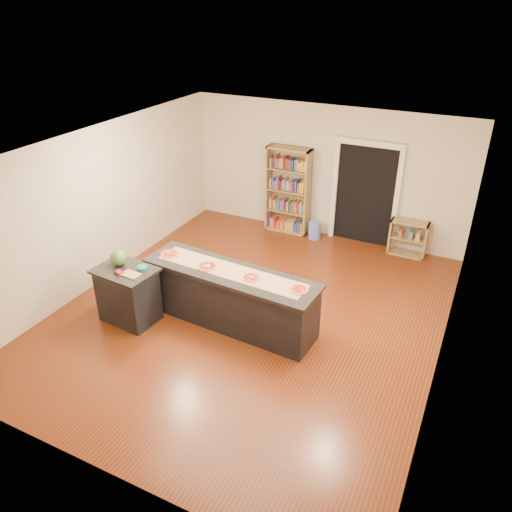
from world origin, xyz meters
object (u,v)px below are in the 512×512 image
at_px(low_shelf, 408,238).
at_px(watermelon, 118,258).
at_px(kitchen_island, 231,297).
at_px(bookshelf, 288,190).
at_px(side_counter, 128,294).
at_px(waste_bin, 314,230).

height_order(low_shelf, watermelon, watermelon).
distance_m(low_shelf, watermelon, 5.70).
height_order(kitchen_island, watermelon, watermelon).
relative_size(kitchen_island, bookshelf, 1.52).
xyz_separation_m(side_counter, low_shelf, (3.61, 4.29, -0.10)).
bearing_deg(side_counter, bookshelf, 82.59).
height_order(side_counter, low_shelf, side_counter).
relative_size(side_counter, bookshelf, 0.50).
height_order(side_counter, waste_bin, side_counter).
distance_m(waste_bin, watermelon, 4.56).
bearing_deg(waste_bin, bookshelf, 170.79).
distance_m(kitchen_island, bookshelf, 3.71).
distance_m(side_counter, waste_bin, 4.50).
height_order(bookshelf, waste_bin, bookshelf).
relative_size(kitchen_island, watermelon, 11.31).
xyz_separation_m(side_counter, bookshelf, (0.97, 4.28, 0.48)).
bearing_deg(bookshelf, waste_bin, -9.21).
xyz_separation_m(kitchen_island, side_counter, (-1.53, -0.64, -0.01)).
relative_size(bookshelf, watermelon, 7.43).
height_order(bookshelf, watermelon, bookshelf).
bearing_deg(bookshelf, kitchen_island, -81.22).
bearing_deg(waste_bin, watermelon, -114.15).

